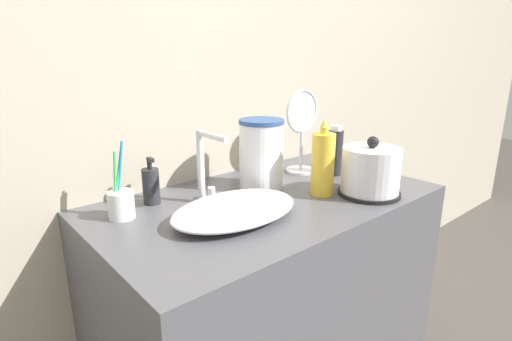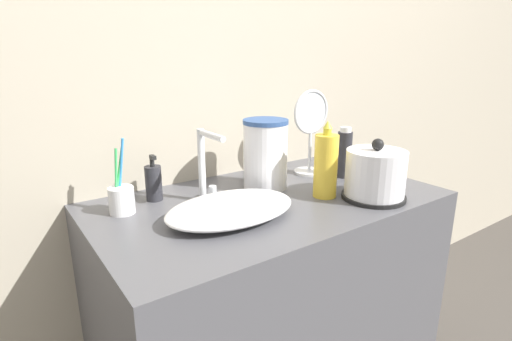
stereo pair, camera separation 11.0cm
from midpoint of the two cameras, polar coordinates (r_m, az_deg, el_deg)
name	(u,v)px [view 2 (the right image)]	position (r m, az deg, el deg)	size (l,w,h in m)	color
wall_back	(214,36)	(1.45, -3.80, 18.60)	(6.00, 0.04, 2.60)	#ADA38E
vanity_counter	(269,309)	(1.44, 4.16, -19.19)	(1.08, 0.62, 0.81)	#4C4C51
sink_basin	(231,208)	(1.10, -0.74, -5.47)	(0.38, 0.25, 0.05)	white
faucet	(205,162)	(1.19, -4.64, 1.15)	(0.06, 0.14, 0.22)	silver
electric_kettle	(375,176)	(1.30, 18.99, -0.83)	(0.20, 0.20, 0.19)	black
toothbrush_cup	(122,199)	(1.17, -16.15, -3.93)	(0.07, 0.07, 0.21)	silver
lotion_bottle	(154,183)	(1.25, -12.01, -1.73)	(0.05, 0.05, 0.14)	#28282D
shampoo_bottle	(344,153)	(1.49, 14.56, 2.37)	(0.05, 0.05, 0.19)	#28282D
mouthwash_bottle	(326,165)	(1.27, 12.39, 0.74)	(0.07, 0.07, 0.24)	gold
vanity_mirror	(311,128)	(1.50, 9.91, 5.98)	(0.16, 0.11, 0.31)	silver
water_pitcher	(265,154)	(1.32, 3.73, 2.32)	(0.15, 0.15, 0.23)	silver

